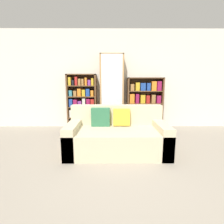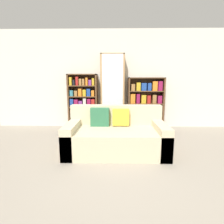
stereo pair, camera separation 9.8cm
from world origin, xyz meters
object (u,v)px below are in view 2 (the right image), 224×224
at_px(couch, 116,136).
at_px(display_cabinet, 113,92).
at_px(bookshelf_right, 146,104).
at_px(wine_bottle, 130,130).
at_px(bookshelf_left, 83,103).

height_order(couch, display_cabinet, display_cabinet).
bearing_deg(couch, display_cabinet, 93.11).
xyz_separation_m(display_cabinet, bookshelf_right, (0.92, 0.02, -0.33)).
bearing_deg(display_cabinet, couch, -86.89).
relative_size(display_cabinet, bookshelf_right, 1.44).
bearing_deg(bookshelf_right, couch, -116.81).
distance_m(couch, bookshelf_right, 1.87).
relative_size(couch, wine_bottle, 5.35).
bearing_deg(bookshelf_right, wine_bottle, -124.45).
height_order(bookshelf_left, display_cabinet, display_cabinet).
xyz_separation_m(bookshelf_left, display_cabinet, (0.83, -0.02, 0.29)).
relative_size(couch, bookshelf_right, 1.30).
distance_m(bookshelf_left, display_cabinet, 0.88).
height_order(couch, wine_bottle, couch).
bearing_deg(bookshelf_left, couch, -60.83).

